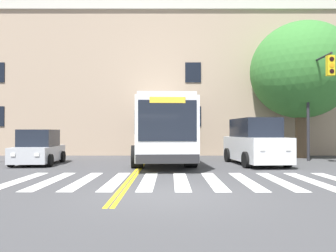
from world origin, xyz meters
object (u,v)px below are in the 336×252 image
(car_white_far_lane, at_px, (254,143))
(traffic_light_near_corner, at_px, (315,89))
(street_tree_curbside_large, at_px, (300,71))
(car_silver_near_lane, at_px, (38,148))
(city_bus, at_px, (159,129))

(car_white_far_lane, bearing_deg, traffic_light_near_corner, 14.88)
(traffic_light_near_corner, relative_size, street_tree_curbside_large, 0.69)
(car_silver_near_lane, height_order, street_tree_curbside_large, street_tree_curbside_large)
(city_bus, distance_m, car_silver_near_lane, 6.61)
(traffic_light_near_corner, xyz_separation_m, street_tree_curbside_large, (0.47, 3.19, 1.61))
(car_white_far_lane, distance_m, street_tree_curbside_large, 7.33)
(city_bus, distance_m, street_tree_curbside_large, 9.91)
(car_white_far_lane, height_order, traffic_light_near_corner, traffic_light_near_corner)
(car_silver_near_lane, distance_m, street_tree_curbside_large, 16.39)
(car_silver_near_lane, height_order, car_white_far_lane, car_white_far_lane)
(car_silver_near_lane, xyz_separation_m, street_tree_curbside_large, (15.15, 4.08, 4.76))
(car_silver_near_lane, bearing_deg, car_white_far_lane, -0.38)
(city_bus, relative_size, car_silver_near_lane, 3.19)
(city_bus, xyz_separation_m, car_silver_near_lane, (-6.19, -2.10, -1.01))
(street_tree_curbside_large, bearing_deg, city_bus, -167.56)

